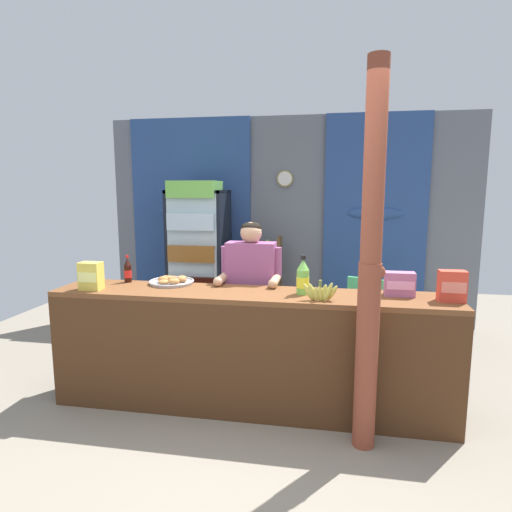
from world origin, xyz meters
TOP-DOWN VIEW (x-y plane):
  - ground_plane at (0.00, 1.17)m, footprint 7.63×7.63m
  - back_wall_curtained at (-0.04, 2.98)m, footprint 4.86×0.22m
  - stall_counter at (-0.05, 0.40)m, footprint 3.19×0.53m
  - timber_post at (0.84, 0.12)m, footprint 0.17×0.15m
  - drink_fridge at (-1.05, 2.36)m, footprint 0.69×0.64m
  - bottle_shelf_rack at (-0.29, 2.66)m, footprint 0.48×0.28m
  - plastic_lawn_chair at (1.01, 1.88)m, footprint 0.57×0.57m
  - shopkeeper at (-0.12, 0.94)m, footprint 0.55×0.42m
  - soda_bottle_lime_soda at (0.37, 0.53)m, footprint 0.10×0.10m
  - soda_bottle_cola at (-1.18, 0.70)m, footprint 0.06×0.06m
  - snack_box_wafer at (1.11, 0.60)m, footprint 0.22×0.11m
  - snack_box_instant_noodle at (-1.34, 0.38)m, footprint 0.17×0.12m
  - snack_box_crackers at (1.46, 0.49)m, footprint 0.19×0.11m
  - pastry_tray at (-0.77, 0.71)m, footprint 0.39×0.39m
  - banana_bunch at (0.51, 0.35)m, footprint 0.27×0.06m

SIDE VIEW (x-z plane):
  - ground_plane at x=0.00m, z-range 0.00..0.00m
  - plastic_lawn_chair at x=1.01m, z-range 0.06..0.92m
  - stall_counter at x=-0.05m, z-range 0.11..1.08m
  - bottle_shelf_rack at x=-0.29m, z-range 0.02..1.21m
  - shopkeeper at x=-0.12m, z-range 0.20..1.69m
  - pastry_tray at x=-0.77m, z-range 0.96..1.02m
  - drink_fridge at x=-1.05m, z-range 0.09..1.97m
  - banana_bunch at x=0.51m, z-range 0.95..1.11m
  - snack_box_wafer at x=1.11m, z-range 0.97..1.15m
  - soda_bottle_cola at x=-1.18m, z-range 0.95..1.19m
  - snack_box_instant_noodle at x=-1.34m, z-range 0.97..1.19m
  - snack_box_crackers at x=1.46m, z-range 0.97..1.20m
  - soda_bottle_lime_soda at x=0.37m, z-range 0.94..1.25m
  - timber_post at x=0.84m, z-range -0.05..2.54m
  - back_wall_curtained at x=-0.04m, z-range 0.04..2.76m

